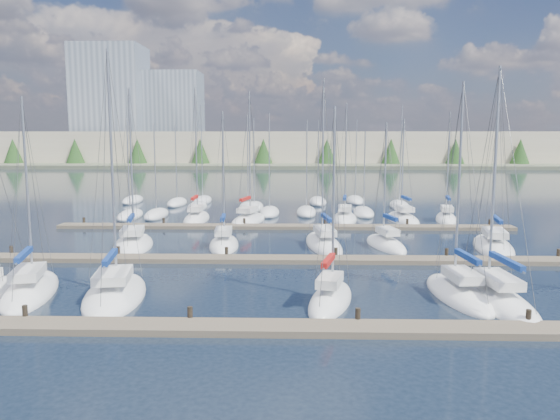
{
  "coord_description": "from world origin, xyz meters",
  "views": [
    {
      "loc": [
        1.0,
        -22.1,
        8.97
      ],
      "look_at": [
        0.0,
        14.0,
        4.0
      ],
      "focal_mm": 35.0,
      "sensor_mm": 36.0,
      "label": 1
    }
  ],
  "objects_px": {
    "sailboat_m": "(493,246)",
    "sailboat_e": "(459,294)",
    "sailboat_r": "(446,219)",
    "sailboat_h": "(133,244)",
    "sailboat_d": "(330,299)",
    "sailboat_q": "(403,219)",
    "sailboat_p": "(345,218)",
    "sailboat_c": "(115,294)",
    "sailboat_f": "(494,298)",
    "sailboat_l": "(386,245)",
    "sailboat_j": "(224,244)",
    "sailboat_b": "(31,291)",
    "sailboat_k": "(324,244)",
    "sailboat_n": "(197,218)",
    "sailboat_o": "(248,220)"
  },
  "relations": [
    {
      "from": "sailboat_d",
      "to": "sailboat_o",
      "type": "xyz_separation_m",
      "value": [
        -6.78,
        27.55,
        0.0
      ]
    },
    {
      "from": "sailboat_f",
      "to": "sailboat_h",
      "type": "distance_m",
      "value": 27.83
    },
    {
      "from": "sailboat_d",
      "to": "sailboat_n",
      "type": "relative_size",
      "value": 0.77
    },
    {
      "from": "sailboat_l",
      "to": "sailboat_j",
      "type": "height_order",
      "value": "sailboat_j"
    },
    {
      "from": "sailboat_e",
      "to": "sailboat_k",
      "type": "bearing_deg",
      "value": 111.17
    },
    {
      "from": "sailboat_c",
      "to": "sailboat_k",
      "type": "bearing_deg",
      "value": 40.27
    },
    {
      "from": "sailboat_m",
      "to": "sailboat_r",
      "type": "bearing_deg",
      "value": 99.65
    },
    {
      "from": "sailboat_b",
      "to": "sailboat_p",
      "type": "xyz_separation_m",
      "value": [
        20.33,
        27.72,
        0.01
      ]
    },
    {
      "from": "sailboat_d",
      "to": "sailboat_q",
      "type": "bearing_deg",
      "value": 85.35
    },
    {
      "from": "sailboat_r",
      "to": "sailboat_h",
      "type": "bearing_deg",
      "value": -143.5
    },
    {
      "from": "sailboat_j",
      "to": "sailboat_n",
      "type": "bearing_deg",
      "value": 104.65
    },
    {
      "from": "sailboat_f",
      "to": "sailboat_q",
      "type": "distance_m",
      "value": 28.24
    },
    {
      "from": "sailboat_o",
      "to": "sailboat_b",
      "type": "distance_m",
      "value": 28.22
    },
    {
      "from": "sailboat_n",
      "to": "sailboat_r",
      "type": "bearing_deg",
      "value": -0.05
    },
    {
      "from": "sailboat_e",
      "to": "sailboat_q",
      "type": "height_order",
      "value": "sailboat_e"
    },
    {
      "from": "sailboat_k",
      "to": "sailboat_j",
      "type": "height_order",
      "value": "sailboat_k"
    },
    {
      "from": "sailboat_b",
      "to": "sailboat_h",
      "type": "distance_m",
      "value": 13.57
    },
    {
      "from": "sailboat_l",
      "to": "sailboat_f",
      "type": "height_order",
      "value": "sailboat_f"
    },
    {
      "from": "sailboat_o",
      "to": "sailboat_n",
      "type": "height_order",
      "value": "sailboat_n"
    },
    {
      "from": "sailboat_b",
      "to": "sailboat_o",
      "type": "bearing_deg",
      "value": 54.36
    },
    {
      "from": "sailboat_q",
      "to": "sailboat_l",
      "type": "bearing_deg",
      "value": -111.52
    },
    {
      "from": "sailboat_k",
      "to": "sailboat_l",
      "type": "relative_size",
      "value": 1.32
    },
    {
      "from": "sailboat_p",
      "to": "sailboat_c",
      "type": "height_order",
      "value": "sailboat_c"
    },
    {
      "from": "sailboat_b",
      "to": "sailboat_p",
      "type": "relative_size",
      "value": 0.91
    },
    {
      "from": "sailboat_n",
      "to": "sailboat_m",
      "type": "xyz_separation_m",
      "value": [
        26.28,
        -13.88,
        -0.03
      ]
    },
    {
      "from": "sailboat_e",
      "to": "sailboat_j",
      "type": "relative_size",
      "value": 1.09
    },
    {
      "from": "sailboat_k",
      "to": "sailboat_e",
      "type": "distance_m",
      "value": 15.49
    },
    {
      "from": "sailboat_q",
      "to": "sailboat_o",
      "type": "bearing_deg",
      "value": 179.18
    },
    {
      "from": "sailboat_c",
      "to": "sailboat_e",
      "type": "bearing_deg",
      "value": -7.54
    },
    {
      "from": "sailboat_q",
      "to": "sailboat_m",
      "type": "bearing_deg",
      "value": -77.76
    },
    {
      "from": "sailboat_e",
      "to": "sailboat_r",
      "type": "height_order",
      "value": "sailboat_e"
    },
    {
      "from": "sailboat_p",
      "to": "sailboat_c",
      "type": "bearing_deg",
      "value": -112.42
    },
    {
      "from": "sailboat_m",
      "to": "sailboat_e",
      "type": "distance_m",
      "value": 14.91
    },
    {
      "from": "sailboat_p",
      "to": "sailboat_q",
      "type": "xyz_separation_m",
      "value": [
        6.12,
        -0.19,
        -0.01
      ]
    },
    {
      "from": "sailboat_l",
      "to": "sailboat_b",
      "type": "relative_size",
      "value": 0.9
    },
    {
      "from": "sailboat_e",
      "to": "sailboat_m",
      "type": "bearing_deg",
      "value": 58.54
    },
    {
      "from": "sailboat_e",
      "to": "sailboat_c",
      "type": "height_order",
      "value": "sailboat_c"
    },
    {
      "from": "sailboat_h",
      "to": "sailboat_b",
      "type": "bearing_deg",
      "value": -108.6
    },
    {
      "from": "sailboat_p",
      "to": "sailboat_r",
      "type": "distance_m",
      "value": 10.72
    },
    {
      "from": "sailboat_d",
      "to": "sailboat_o",
      "type": "relative_size",
      "value": 0.79
    },
    {
      "from": "sailboat_j",
      "to": "sailboat_r",
      "type": "xyz_separation_m",
      "value": [
        21.75,
        14.17,
        0.01
      ]
    },
    {
      "from": "sailboat_p",
      "to": "sailboat_f",
      "type": "xyz_separation_m",
      "value": [
        5.56,
        -28.43,
        -0.01
      ]
    },
    {
      "from": "sailboat_p",
      "to": "sailboat_j",
      "type": "height_order",
      "value": "sailboat_p"
    },
    {
      "from": "sailboat_h",
      "to": "sailboat_q",
      "type": "distance_m",
      "value": 28.3
    },
    {
      "from": "sailboat_p",
      "to": "sailboat_m",
      "type": "xyz_separation_m",
      "value": [
        10.54,
        -14.33,
        -0.01
      ]
    },
    {
      "from": "sailboat_e",
      "to": "sailboat_r",
      "type": "distance_m",
      "value": 28.42
    },
    {
      "from": "sailboat_d",
      "to": "sailboat_q",
      "type": "height_order",
      "value": "sailboat_q"
    },
    {
      "from": "sailboat_m",
      "to": "sailboat_j",
      "type": "relative_size",
      "value": 1.1
    },
    {
      "from": "sailboat_f",
      "to": "sailboat_r",
      "type": "bearing_deg",
      "value": 75.75
    },
    {
      "from": "sailboat_l",
      "to": "sailboat_j",
      "type": "xyz_separation_m",
      "value": [
        -13.12,
        -0.37,
        0.0
      ]
    }
  ]
}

